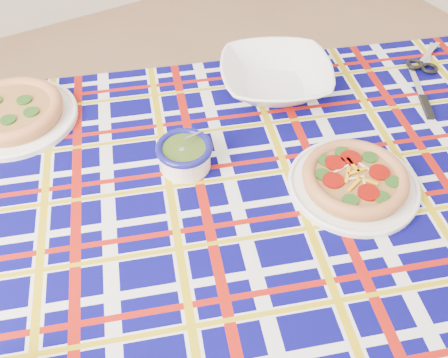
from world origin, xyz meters
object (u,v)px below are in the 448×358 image
main_focaccia_plate (355,178)px  pesto_bowl (184,153)px  dining_table (261,211)px  serving_bowl (276,77)px

main_focaccia_plate → pesto_bowl: bearing=139.0°
dining_table → serving_bowl: size_ratio=6.24×
dining_table → serving_bowl: serving_bowl is taller
dining_table → pesto_bowl: 0.22m
main_focaccia_plate → serving_bowl: 0.40m
pesto_bowl → serving_bowl: 0.38m
main_focaccia_plate → serving_bowl: size_ratio=1.00×
main_focaccia_plate → pesto_bowl: size_ratio=2.30×
pesto_bowl → dining_table: bearing=-52.8°
dining_table → main_focaccia_plate: (0.17, -0.10, 0.11)m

